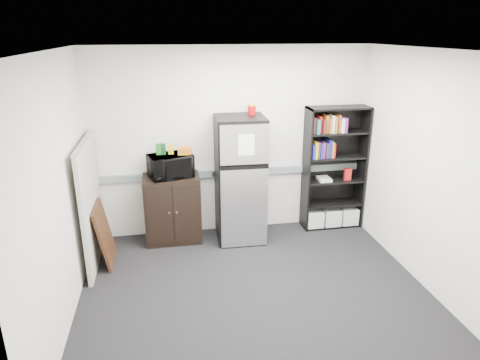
% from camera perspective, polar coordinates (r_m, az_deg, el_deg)
% --- Properties ---
extents(floor, '(4.00, 4.00, 0.00)m').
position_cam_1_polar(floor, '(5.15, 2.04, -14.64)').
color(floor, black).
rests_on(floor, ground).
extents(wall_back, '(4.00, 0.02, 2.70)m').
position_cam_1_polar(wall_back, '(6.18, -1.23, 5.03)').
color(wall_back, white).
rests_on(wall_back, floor).
extents(wall_right, '(0.02, 3.50, 2.70)m').
position_cam_1_polar(wall_right, '(5.32, 23.79, 0.96)').
color(wall_right, white).
rests_on(wall_right, floor).
extents(wall_left, '(0.02, 3.50, 2.70)m').
position_cam_1_polar(wall_left, '(4.57, -23.09, -1.83)').
color(wall_left, white).
rests_on(wall_left, floor).
extents(ceiling, '(4.00, 3.50, 0.02)m').
position_cam_1_polar(ceiling, '(4.28, 2.49, 16.93)').
color(ceiling, white).
rests_on(ceiling, wall_back).
extents(electrical_raceway, '(3.92, 0.05, 0.10)m').
position_cam_1_polar(electrical_raceway, '(6.28, -1.16, 0.99)').
color(electrical_raceway, slate).
rests_on(electrical_raceway, wall_back).
extents(wall_note, '(0.14, 0.00, 0.10)m').
position_cam_1_polar(wall_note, '(6.09, -4.51, 6.68)').
color(wall_note, white).
rests_on(wall_note, wall_back).
extents(bookshelf, '(0.90, 0.34, 1.85)m').
position_cam_1_polar(bookshelf, '(6.54, 12.40, 1.40)').
color(bookshelf, black).
rests_on(bookshelf, floor).
extents(cubicle_partition, '(0.06, 1.30, 1.62)m').
position_cam_1_polar(cubicle_partition, '(5.72, -19.24, -2.96)').
color(cubicle_partition, '#A7A094').
rests_on(cubicle_partition, floor).
extents(cabinet, '(0.78, 0.52, 0.97)m').
position_cam_1_polar(cabinet, '(6.16, -8.96, -3.79)').
color(cabinet, black).
rests_on(cabinet, floor).
extents(microwave, '(0.66, 0.54, 0.31)m').
position_cam_1_polar(microwave, '(5.92, -9.28, 1.88)').
color(microwave, black).
rests_on(microwave, cabinet).
extents(snack_box_a, '(0.08, 0.06, 0.15)m').
position_cam_1_polar(snack_box_a, '(5.89, -10.79, 4.05)').
color(snack_box_a, '#1A5B1B').
rests_on(snack_box_a, microwave).
extents(snack_box_b, '(0.08, 0.06, 0.15)m').
position_cam_1_polar(snack_box_b, '(5.89, -10.24, 4.09)').
color(snack_box_b, '#0D3B17').
rests_on(snack_box_b, microwave).
extents(snack_box_c, '(0.07, 0.05, 0.14)m').
position_cam_1_polar(snack_box_c, '(5.89, -9.21, 4.10)').
color(snack_box_c, gold).
rests_on(snack_box_c, microwave).
extents(snack_bag, '(0.18, 0.11, 0.10)m').
position_cam_1_polar(snack_bag, '(5.85, -7.41, 3.89)').
color(snack_bag, '#B96512').
rests_on(snack_bag, microwave).
extents(refrigerator, '(0.69, 0.71, 1.78)m').
position_cam_1_polar(refrigerator, '(6.02, 0.02, 0.07)').
color(refrigerator, black).
rests_on(refrigerator, floor).
extents(coffee_can, '(0.12, 0.12, 0.16)m').
position_cam_1_polar(coffee_can, '(5.93, 1.58, 9.51)').
color(coffee_can, '#AC070B').
rests_on(coffee_can, refrigerator).
extents(framed_poster, '(0.18, 0.62, 0.80)m').
position_cam_1_polar(framed_poster, '(5.81, -17.59, -6.87)').
color(framed_poster, black).
rests_on(framed_poster, floor).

